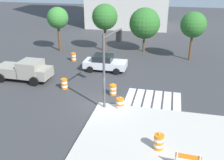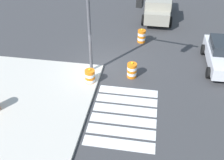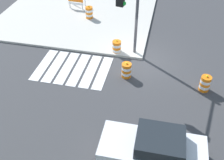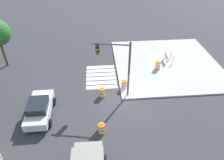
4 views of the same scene
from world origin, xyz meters
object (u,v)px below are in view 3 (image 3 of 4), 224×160
traffic_barrel_near_corner (117,47)px  traffic_barrel_median_far (126,70)px  traffic_light_pole (131,4)px  traffic_barrel_on_sidewalk (89,12)px  sports_car (154,149)px  construction_barricade (76,1)px  traffic_barrel_crosswalk_end (205,83)px

traffic_barrel_near_corner → traffic_barrel_median_far: 2.48m
traffic_barrel_near_corner → traffic_light_pole: bearing=135.3°
traffic_barrel_on_sidewalk → traffic_light_pole: size_ratio=0.19×
sports_car → traffic_barrel_on_sidewalk: size_ratio=4.23×
construction_barricade → traffic_light_pole: size_ratio=0.24×
traffic_barrel_on_sidewalk → construction_barricade: size_ratio=0.78×
traffic_barrel_crosswalk_end → traffic_barrel_median_far: 4.39m
traffic_barrel_near_corner → construction_barricade: size_ratio=0.78×
traffic_barrel_near_corner → traffic_barrel_on_sidewalk: 5.19m
traffic_barrel_crosswalk_end → traffic_barrel_on_sidewalk: bearing=-38.1°
sports_car → traffic_barrel_crosswalk_end: sports_car is taller
sports_car → traffic_barrel_near_corner: 8.23m
sports_car → traffic_barrel_crosswalk_end: (-2.30, -5.13, -0.36)m
traffic_barrel_crosswalk_end → traffic_light_pole: traffic_light_pole is taller
traffic_barrel_near_corner → traffic_barrel_on_sidewalk: size_ratio=1.00×
construction_barricade → traffic_light_pole: bearing=129.9°
traffic_light_pole → traffic_barrel_crosswalk_end: bearing=161.0°
construction_barricade → traffic_light_pole: 9.21m
traffic_barrel_crosswalk_end → traffic_barrel_median_far: same height
traffic_barrel_near_corner → sports_car: bearing=112.3°
sports_car → construction_barricade: sports_car is taller
traffic_barrel_near_corner → traffic_barrel_median_far: bearing=114.9°
sports_car → traffic_barrel_crosswalk_end: size_ratio=4.23×
sports_car → traffic_barrel_near_corner: (3.12, -7.61, -0.36)m
sports_car → construction_barricade: size_ratio=3.32×
traffic_barrel_near_corner → traffic_barrel_median_far: (-1.04, 2.25, 0.00)m
traffic_barrel_median_far → traffic_barrel_on_sidewalk: bearing=-57.4°
sports_car → traffic_barrel_crosswalk_end: bearing=-114.2°
traffic_barrel_near_corner → construction_barricade: (4.59, -5.69, 0.27)m
traffic_barrel_near_corner → traffic_barrel_crosswalk_end: bearing=155.4°
sports_car → traffic_light_pole: size_ratio=0.78×
traffic_light_pole → construction_barricade: bearing=-50.1°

